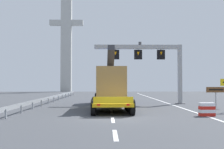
{
  "coord_description": "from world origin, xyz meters",
  "views": [
    {
      "loc": [
        -0.5,
        -17.87,
        2.22
      ],
      "look_at": [
        -0.02,
        8.94,
        3.07
      ],
      "focal_mm": 44.38,
      "sensor_mm": 36.0,
      "label": 1
    }
  ],
  "objects_px": {
    "heavy_haul_truck_yellow": "(109,86)",
    "crash_barrier_striped": "(207,109)",
    "tourist_info_sign_brown": "(216,92)",
    "bridge_pylon_distant": "(66,35)",
    "overhead_lane_gantry": "(150,57)"
  },
  "relations": [
    {
      "from": "overhead_lane_gantry",
      "to": "tourist_info_sign_brown",
      "type": "relative_size",
      "value": 5.15
    },
    {
      "from": "tourist_info_sign_brown",
      "to": "overhead_lane_gantry",
      "type": "bearing_deg",
      "value": 131.65
    },
    {
      "from": "tourist_info_sign_brown",
      "to": "heavy_haul_truck_yellow",
      "type": "bearing_deg",
      "value": 167.05
    },
    {
      "from": "crash_barrier_striped",
      "to": "tourist_info_sign_brown",
      "type": "bearing_deg",
      "value": 63.13
    },
    {
      "from": "bridge_pylon_distant",
      "to": "tourist_info_sign_brown",
      "type": "bearing_deg",
      "value": -67.7
    },
    {
      "from": "crash_barrier_striped",
      "to": "bridge_pylon_distant",
      "type": "relative_size",
      "value": 0.03
    },
    {
      "from": "heavy_haul_truck_yellow",
      "to": "crash_barrier_striped",
      "type": "bearing_deg",
      "value": -50.38
    },
    {
      "from": "crash_barrier_striped",
      "to": "bridge_pylon_distant",
      "type": "distance_m",
      "value": 60.68
    },
    {
      "from": "bridge_pylon_distant",
      "to": "crash_barrier_striped",
      "type": "bearing_deg",
      "value": -72.42
    },
    {
      "from": "heavy_haul_truck_yellow",
      "to": "bridge_pylon_distant",
      "type": "bearing_deg",
      "value": 103.13
    },
    {
      "from": "crash_barrier_striped",
      "to": "bridge_pylon_distant",
      "type": "height_order",
      "value": "bridge_pylon_distant"
    },
    {
      "from": "overhead_lane_gantry",
      "to": "tourist_info_sign_brown",
      "type": "distance_m",
      "value": 8.24
    },
    {
      "from": "tourist_info_sign_brown",
      "to": "bridge_pylon_distant",
      "type": "height_order",
      "value": "bridge_pylon_distant"
    },
    {
      "from": "overhead_lane_gantry",
      "to": "heavy_haul_truck_yellow",
      "type": "relative_size",
      "value": 0.69
    },
    {
      "from": "crash_barrier_striped",
      "to": "overhead_lane_gantry",
      "type": "bearing_deg",
      "value": 100.23
    }
  ]
}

